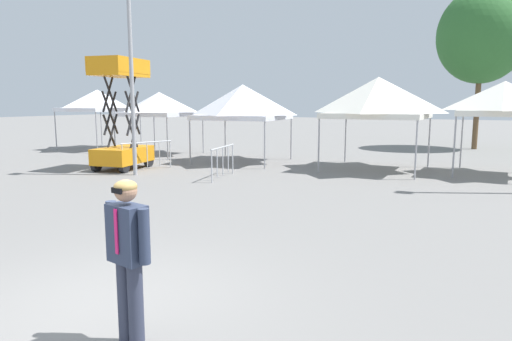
{
  "coord_description": "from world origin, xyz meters",
  "views": [
    {
      "loc": [
        4.14,
        -4.06,
        2.54
      ],
      "look_at": [
        0.49,
        3.41,
        1.3
      ],
      "focal_mm": 32.11,
      "sensor_mm": 36.0,
      "label": 1
    }
  ],
  "objects": [
    {
      "name": "canopy_tent_behind_center",
      "position": [
        -4.93,
        13.25,
        2.55
      ],
      "size": [
        3.66,
        3.66,
        3.28
      ],
      "color": "#9E9EA3",
      "rests_on": "ground"
    },
    {
      "name": "light_pole_near_lift",
      "position": [
        -6.69,
        8.41,
        4.32
      ],
      "size": [
        0.36,
        0.36,
        7.53
      ],
      "color": "#9E9EA3",
      "rests_on": "ground"
    },
    {
      "name": "crowd_barrier_by_lift",
      "position": [
        -3.58,
        9.22,
        0.75
      ],
      "size": [
        0.39,
        2.08,
        1.08
      ],
      "color": "#B7BABF",
      "rests_on": "ground"
    },
    {
      "name": "tree_behind_tents_center",
      "position": [
        3.95,
        23.66,
        6.04
      ],
      "size": [
        4.58,
        4.58,
        8.57
      ],
      "color": "brown",
      "rests_on": "ground"
    },
    {
      "name": "scissor_lift",
      "position": [
        -8.09,
        9.37,
        1.25
      ],
      "size": [
        1.75,
        2.49,
        4.16
      ],
      "color": "black",
      "rests_on": "ground"
    },
    {
      "name": "canopy_tent_right_of_center",
      "position": [
        4.84,
        13.97,
        2.66
      ],
      "size": [
        2.98,
        2.98,
        3.26
      ],
      "color": "#9E9EA3",
      "rests_on": "ground"
    },
    {
      "name": "crowd_barrier_near_person",
      "position": [
        -7.07,
        9.56,
        0.75
      ],
      "size": [
        0.85,
        1.96,
        1.08
      ],
      "color": "#B7BABF",
      "rests_on": "ground"
    },
    {
      "name": "person_foreground",
      "position": [
        0.99,
        -0.59,
        1.03
      ],
      "size": [
        0.64,
        0.33,
        1.78
      ],
      "color": "#33384C",
      "rests_on": "ground"
    },
    {
      "name": "canopy_tent_center",
      "position": [
        0.68,
        13.4,
        2.71
      ],
      "size": [
        3.62,
        3.62,
        3.47
      ],
      "color": "#9E9EA3",
      "rests_on": "ground"
    },
    {
      "name": "canopy_tent_far_left",
      "position": [
        -14.53,
        14.67,
        2.63
      ],
      "size": [
        3.47,
        3.47,
        3.22
      ],
      "color": "#9E9EA3",
      "rests_on": "ground"
    },
    {
      "name": "ground_plane",
      "position": [
        0.0,
        0.0,
        0.0
      ],
      "size": [
        140.0,
        140.0,
        0.0
      ],
      "primitive_type": "plane",
      "color": "slate"
    },
    {
      "name": "canopy_tent_behind_right",
      "position": [
        -9.82,
        13.93,
        2.45
      ],
      "size": [
        3.22,
        3.22,
        3.03
      ],
      "color": "#9E9EA3",
      "rests_on": "ground"
    }
  ]
}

